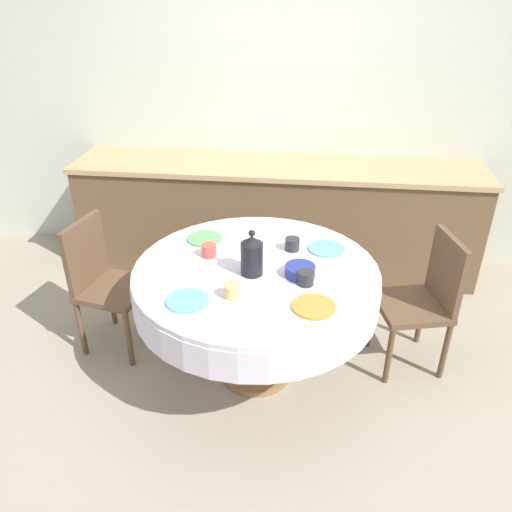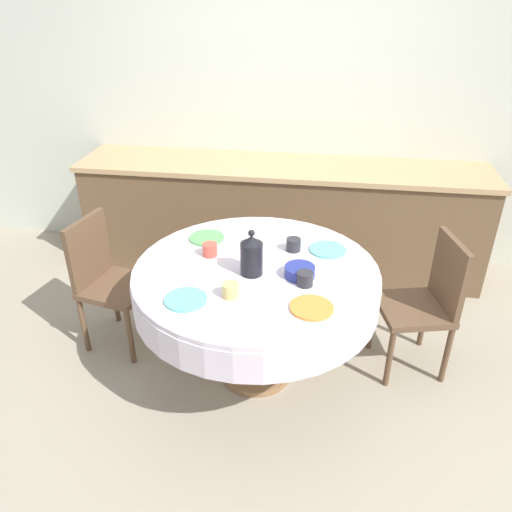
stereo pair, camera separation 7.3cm
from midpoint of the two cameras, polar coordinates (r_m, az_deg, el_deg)
name	(u,v)px [view 1 (the left image)]	position (r m, az deg, el deg)	size (l,w,h in m)	color
ground_plane	(256,373)	(3.24, -0.66, -13.19)	(12.00, 12.00, 0.00)	#9E937F
wall_back	(281,104)	(4.20, 2.40, 17.00)	(7.00, 0.05, 2.60)	beige
kitchen_counter	(276,217)	(4.15, 1.78, 4.53)	(3.24, 0.64, 0.91)	brown
dining_table	(256,287)	(2.85, -0.74, -3.56)	(1.39, 1.39, 0.77)	olive
chair_left	(425,296)	(3.20, 18.10, -4.40)	(0.48, 0.48, 0.89)	brown
chair_right	(103,279)	(3.36, -17.63, -2.53)	(0.47, 0.47, 0.89)	brown
plate_near_left	(187,301)	(2.53, -8.66, -5.08)	(0.22, 0.22, 0.01)	#60BCB7
cup_near_left	(232,291)	(2.53, -3.56, -3.98)	(0.09, 0.09, 0.08)	#DBB766
plate_near_right	(314,307)	(2.47, 5.78, -5.79)	(0.22, 0.22, 0.01)	orange
cup_near_right	(306,278)	(2.64, 4.92, -2.52)	(0.09, 0.09, 0.08)	#28282D
plate_far_left	(205,238)	(3.11, -6.53, 2.00)	(0.22, 0.22, 0.01)	#5BA85B
cup_far_left	(209,250)	(2.91, -6.11, 0.65)	(0.09, 0.09, 0.08)	#CC4C3D
plate_far_right	(326,249)	(3.00, 7.36, 0.84)	(0.22, 0.22, 0.01)	#60BCB7
cup_far_right	(292,244)	(2.96, 3.46, 1.36)	(0.09, 0.09, 0.08)	#28282D
coffee_carafe	(252,255)	(2.68, -1.26, 0.06)	(0.12, 0.12, 0.27)	black
fruit_bowl	(300,271)	(2.71, 4.29, -1.69)	(0.17, 0.17, 0.06)	navy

